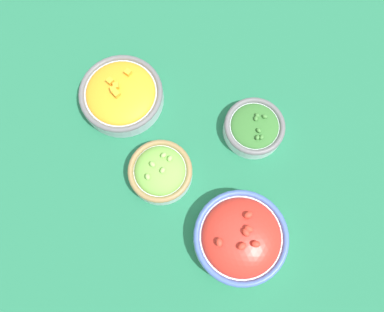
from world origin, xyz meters
name	(u,v)px	position (x,y,z in m)	size (l,w,h in m)	color
ground_plane	(192,160)	(0.00, 0.00, 0.00)	(3.00, 3.00, 0.00)	#23704C
bowl_cherry_tomatoes	(240,237)	(0.19, 0.01, 0.04)	(0.18, 0.18, 0.09)	white
bowl_lettuce	(160,171)	(0.00, -0.07, 0.03)	(0.13, 0.13, 0.07)	silver
bowl_broccoli	(255,129)	(0.01, 0.15, 0.02)	(0.13, 0.13, 0.05)	silver
bowl_squash	(121,94)	(-0.19, -0.08, 0.03)	(0.18, 0.18, 0.06)	#B2C1CC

